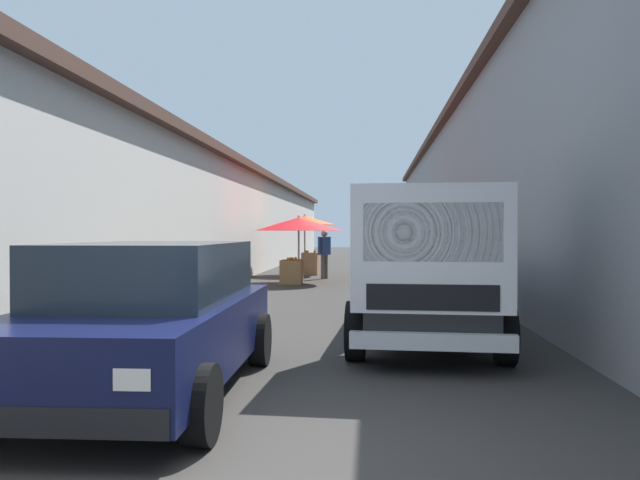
% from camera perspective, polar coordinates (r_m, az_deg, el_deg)
% --- Properties ---
extents(ground, '(90.00, 90.00, 0.00)m').
position_cam_1_polar(ground, '(17.44, 2.08, -4.37)').
color(ground, '#33302D').
extents(building_left_whitewash, '(49.80, 7.50, 3.92)m').
position_cam_1_polar(building_left_whitewash, '(21.06, -16.59, 1.84)').
color(building_left_whitewash, beige).
rests_on(building_left_whitewash, ground).
extents(building_right_concrete, '(49.80, 7.50, 5.49)m').
position_cam_1_polar(building_right_concrete, '(20.54, 21.94, 4.04)').
color(building_right_concrete, gray).
rests_on(building_right_concrete, ground).
extents(fruit_stall_mid_lane, '(2.69, 2.69, 2.08)m').
position_cam_1_polar(fruit_stall_mid_lane, '(18.44, -2.10, 1.00)').
color(fruit_stall_mid_lane, '#9E9EA3').
rests_on(fruit_stall_mid_lane, ground).
extents(fruit_stall_near_right, '(2.27, 2.27, 2.22)m').
position_cam_1_polar(fruit_stall_near_right, '(22.04, -1.36, 1.14)').
color(fruit_stall_near_right, '#9E9EA3').
rests_on(fruit_stall_near_right, ground).
extents(fruit_stall_near_left, '(2.42, 2.42, 2.42)m').
position_cam_1_polar(fruit_stall_near_left, '(15.94, 10.83, 1.59)').
color(fruit_stall_near_left, '#9E9EA3').
rests_on(fruit_stall_near_left, ground).
extents(hatchback_car, '(3.95, 2.00, 1.45)m').
position_cam_1_polar(hatchback_car, '(6.07, -15.80, -7.02)').
color(hatchback_car, '#0F1438').
rests_on(hatchback_car, ground).
extents(delivery_truck, '(5.01, 2.17, 2.08)m').
position_cam_1_polar(delivery_truck, '(7.99, 10.05, -2.96)').
color(delivery_truck, black).
rests_on(delivery_truck, ground).
extents(vendor_by_crates, '(0.62, 0.24, 1.53)m').
position_cam_1_polar(vendor_by_crates, '(14.37, 9.19, -1.98)').
color(vendor_by_crates, '#665B4C').
rests_on(vendor_by_crates, ground).
extents(vendor_in_shade, '(0.57, 0.41, 1.62)m').
position_cam_1_polar(vendor_in_shade, '(20.10, 0.41, -1.02)').
color(vendor_in_shade, '#665B4C').
rests_on(vendor_in_shade, ground).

